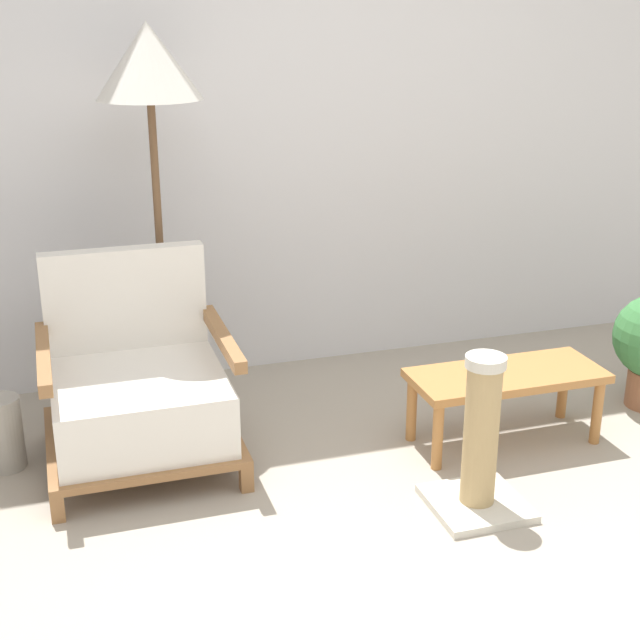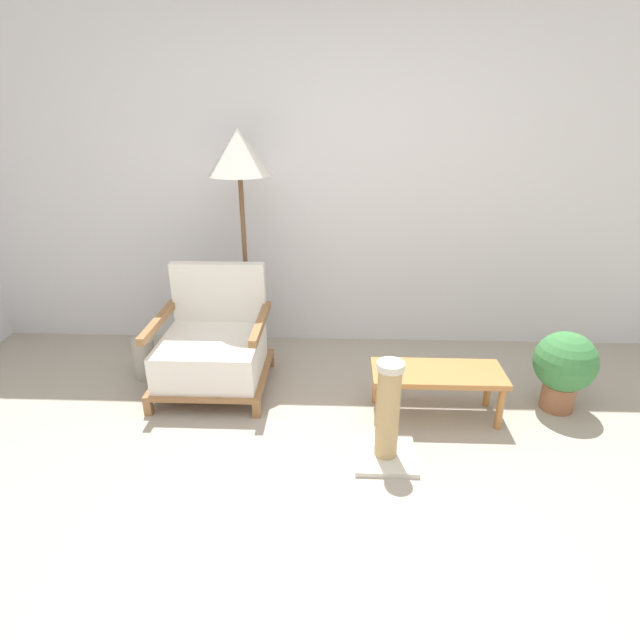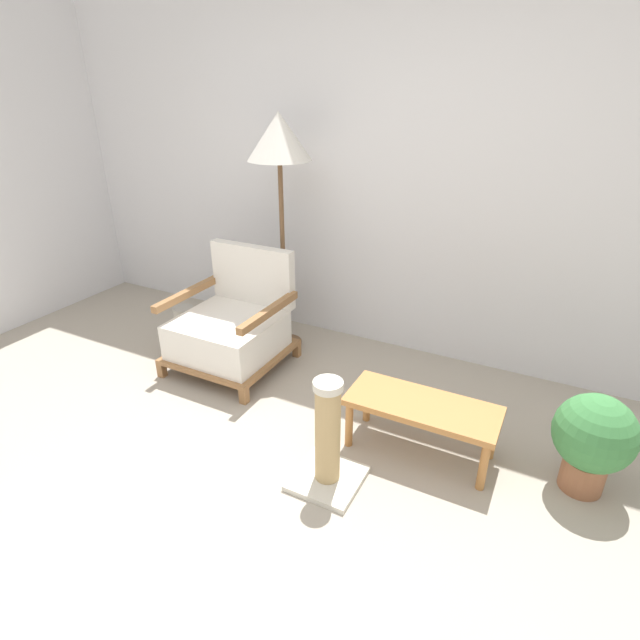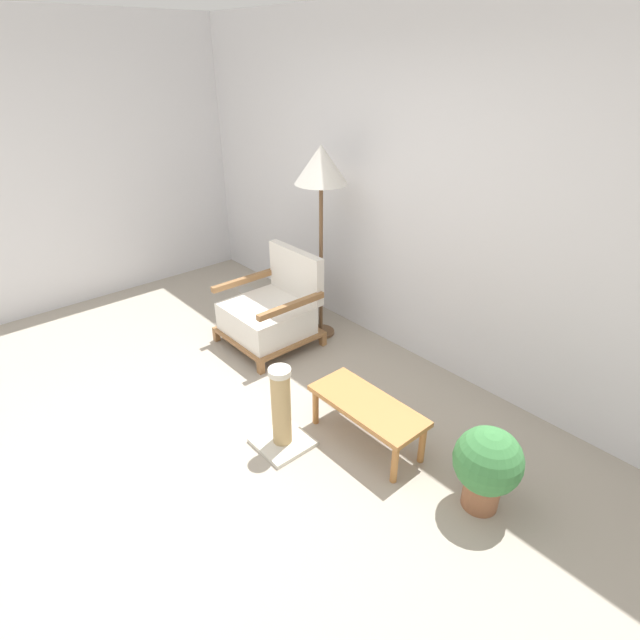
% 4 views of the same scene
% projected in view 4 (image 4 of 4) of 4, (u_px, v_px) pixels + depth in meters
% --- Properties ---
extents(ground_plane, '(14.00, 14.00, 0.00)m').
position_uv_depth(ground_plane, '(183.00, 463.00, 3.22)').
color(ground_plane, '#A89E8E').
extents(wall_back, '(8.00, 0.06, 2.70)m').
position_uv_depth(wall_back, '(419.00, 197.00, 3.85)').
color(wall_back, silver).
rests_on(wall_back, ground_plane).
extents(wall_left, '(0.06, 8.00, 2.70)m').
position_uv_depth(wall_left, '(69.00, 169.00, 4.77)').
color(wall_left, silver).
rests_on(wall_left, ground_plane).
extents(armchair, '(0.75, 0.73, 0.82)m').
position_uv_depth(armchair, '(271.00, 312.00, 4.43)').
color(armchair, olive).
rests_on(armchair, ground_plane).
extents(floor_lamp, '(0.44, 0.44, 1.70)m').
position_uv_depth(floor_lamp, '(321.00, 172.00, 3.99)').
color(floor_lamp, brown).
rests_on(floor_lamp, ground_plane).
extents(coffee_table, '(0.81, 0.34, 0.32)m').
position_uv_depth(coffee_table, '(367.00, 409.00, 3.28)').
color(coffee_table, '#B2753D').
rests_on(coffee_table, ground_plane).
extents(vase, '(0.16, 0.16, 0.30)m').
position_uv_depth(vase, '(247.00, 304.00, 4.90)').
color(vase, '#9E998E').
rests_on(vase, ground_plane).
extents(potted_plant, '(0.39, 0.39, 0.54)m').
position_uv_depth(potted_plant, '(487.00, 465.00, 2.78)').
color(potted_plant, '#935B3D').
rests_on(potted_plant, ground_plane).
extents(scratching_post, '(0.34, 0.34, 0.61)m').
position_uv_depth(scratching_post, '(282.00, 416.00, 3.26)').
color(scratching_post, beige).
rests_on(scratching_post, ground_plane).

